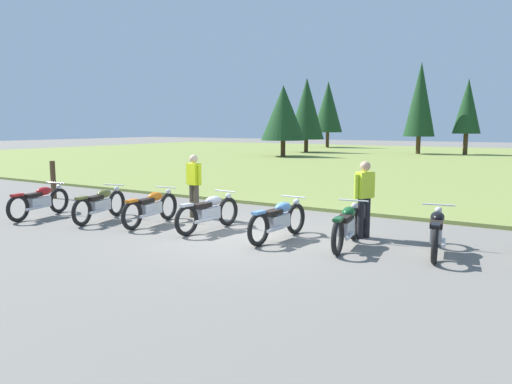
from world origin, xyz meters
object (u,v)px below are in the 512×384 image
at_px(motorcycle_red, 40,201).
at_px(motorcycle_black, 437,231).
at_px(motorcycle_orange, 151,207).
at_px(rider_checking_bike, 194,182).
at_px(motorcycle_olive, 100,204).
at_px(trail_marker_post, 53,180).
at_px(motorcycle_silver, 209,212).
at_px(rider_near_row_end, 364,195).
at_px(motorcycle_british_green, 347,225).
at_px(motorcycle_sky_blue, 279,220).

bearing_deg(motorcycle_red, motorcycle_black, 9.66).
relative_size(motorcycle_orange, rider_checking_bike, 1.26).
height_order(motorcycle_olive, motorcycle_orange, same).
xyz_separation_m(motorcycle_olive, trail_marker_post, (-4.40, 1.79, 0.19)).
relative_size(motorcycle_silver, rider_checking_bike, 1.26).
bearing_deg(rider_near_row_end, motorcycle_black, -18.95).
relative_size(motorcycle_british_green, rider_checking_bike, 1.25).
height_order(motorcycle_sky_blue, trail_marker_post, trail_marker_post).
xyz_separation_m(motorcycle_black, rider_near_row_end, (-1.62, 0.56, 0.51)).
bearing_deg(motorcycle_olive, motorcycle_orange, 12.50).
height_order(motorcycle_red, motorcycle_british_green, same).
bearing_deg(motorcycle_silver, motorcycle_british_green, 4.05).
bearing_deg(motorcycle_sky_blue, motorcycle_british_green, 7.10).
height_order(motorcycle_sky_blue, rider_near_row_end, rider_near_row_end).
xyz_separation_m(motorcycle_silver, motorcycle_british_green, (3.28, 0.23, 0.00)).
height_order(rider_checking_bike, rider_near_row_end, same).
bearing_deg(trail_marker_post, motorcycle_black, -3.04).
bearing_deg(motorcycle_olive, motorcycle_red, -163.24).
distance_m(motorcycle_orange, motorcycle_silver, 1.62).
height_order(rider_checking_bike, trail_marker_post, rider_checking_bike).
xyz_separation_m(motorcycle_silver, rider_near_row_end, (3.31, 1.16, 0.51)).
relative_size(rider_checking_bike, trail_marker_post, 1.33).
bearing_deg(motorcycle_black, motorcycle_red, -170.34).
relative_size(motorcycle_silver, rider_near_row_end, 1.26).
distance_m(motorcycle_silver, rider_near_row_end, 3.54).
bearing_deg(motorcycle_olive, motorcycle_british_green, 6.81).
xyz_separation_m(motorcycle_orange, motorcycle_silver, (1.61, 0.20, 0.00)).
bearing_deg(motorcycle_red, motorcycle_sky_blue, 9.43).
bearing_deg(motorcycle_silver, motorcycle_black, 7.00).
bearing_deg(motorcycle_sky_blue, motorcycle_orange, -175.78).
distance_m(motorcycle_red, rider_checking_bike, 4.14).
bearing_deg(motorcycle_sky_blue, rider_near_row_end, 36.89).
distance_m(motorcycle_red, trail_marker_post, 3.52).
bearing_deg(rider_checking_bike, motorcycle_red, -149.07).
relative_size(motorcycle_orange, motorcycle_silver, 1.00).
bearing_deg(motorcycle_black, motorcycle_sky_blue, -169.87).
xyz_separation_m(motorcycle_british_green, rider_near_row_end, (0.02, 0.93, 0.51)).
bearing_deg(rider_near_row_end, motorcycle_silver, -160.63).
height_order(motorcycle_sky_blue, motorcycle_british_green, same).
bearing_deg(trail_marker_post, motorcycle_sky_blue, -7.44).
relative_size(motorcycle_black, trail_marker_post, 1.66).
xyz_separation_m(motorcycle_silver, trail_marker_post, (-7.46, 1.26, 0.19)).
distance_m(motorcycle_orange, trail_marker_post, 6.04).
relative_size(motorcycle_olive, motorcycle_black, 0.99).
xyz_separation_m(rider_near_row_end, trail_marker_post, (-10.77, 0.10, -0.32)).
distance_m(motorcycle_red, rider_near_row_end, 8.43).
relative_size(motorcycle_silver, trail_marker_post, 1.67).
distance_m(motorcycle_olive, trail_marker_post, 4.75).
bearing_deg(motorcycle_british_green, rider_checking_bike, 169.74).
bearing_deg(motorcycle_black, motorcycle_silver, -173.00).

